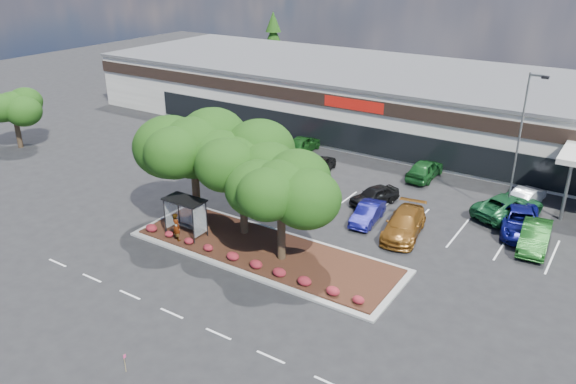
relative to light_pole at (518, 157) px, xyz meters
The scene contains 28 objects.
ground 20.73m from the light_pole, 118.81° to the right, with size 160.00×160.00×0.00m, color black.
retail_store 18.93m from the light_pole, 120.82° to the left, with size 80.40×25.20×6.25m.
landscape_island 18.60m from the light_pole, 130.58° to the right, with size 18.00×6.00×0.26m.
lane_markings 13.12m from the light_pole, 143.61° to the right, with size 33.12×20.06×0.01m.
shrub_row 20.11m from the light_pole, 126.60° to the right, with size 17.00×0.80×0.50m, color maroon, non-canonical shape.
bus_shelter 22.81m from the light_pole, 139.44° to the right, with size 2.75×1.55×2.59m.
island_tree_west 22.11m from the light_pole, 143.34° to the right, with size 7.20×7.20×7.89m, color #13380C, non-canonical shape.
island_tree_mid 18.96m from the light_pole, 138.71° to the right, with size 6.60×6.60×7.32m, color #13380C, non-canonical shape.
island_tree_east 17.38m from the light_pole, 126.17° to the right, with size 5.80×5.80×6.50m, color #13380C, non-canonical shape.
tree_west_far 44.84m from the light_pole, 167.49° to the right, with size 4.80×4.80×5.61m, color #13380C, non-canonical shape.
conifer_north_west 48.78m from the light_pole, 144.54° to the left, with size 4.40×4.40×10.00m, color #13380C.
person_waiting 23.64m from the light_pole, 137.54° to the right, with size 0.70×0.46×1.92m, color #594C47.
light_pole is the anchor object (origin of this frame).
survey_stake 28.53m from the light_pole, 112.27° to the right, with size 0.07×0.14×0.99m.
car_0 27.29m from the light_pole, behind, with size 2.85×6.18×1.72m, color silver.
car_1 17.90m from the light_pole, 164.57° to the right, with size 1.85×4.55×1.32m, color silver.
car_2 19.27m from the light_pole, 166.29° to the right, with size 2.27×5.58×1.62m, color silver.
car_3 10.38m from the light_pole, 161.70° to the right, with size 1.64×4.08×1.39m, color black.
car_4 10.96m from the light_pole, 143.25° to the right, with size 1.42×4.07×1.34m, color #0E0E58.
car_5 9.26m from the light_pole, 128.79° to the right, with size 2.24×5.52×1.60m, color brown.
car_6 5.85m from the light_pole, 55.70° to the right, with size 1.71×4.89×1.61m, color #184F18.
car_7 4.44m from the light_pole, 57.05° to the right, with size 2.64×5.72×1.59m, color #0C0E5D.
car_9 22.17m from the light_pole, behind, with size 2.73×5.91×1.64m, color maroon.
car_10 20.64m from the light_pole, 168.58° to the left, with size 1.95×4.84×1.65m, color #134213.
car_11 16.28m from the light_pole, behind, with size 1.74×4.33×1.48m, color black.
car_12 9.55m from the light_pole, 152.57° to the left, with size 1.94×4.82×1.64m, color #17511E.
car_14 3.85m from the light_pole, 108.06° to the left, with size 2.71×5.88×1.63m, color #19552C.
car_15 5.04m from the light_pole, 79.01° to the left, with size 1.47×4.22×1.39m, color silver.
Camera 1 is at (16.30, -21.41, 17.76)m, focal length 35.00 mm.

